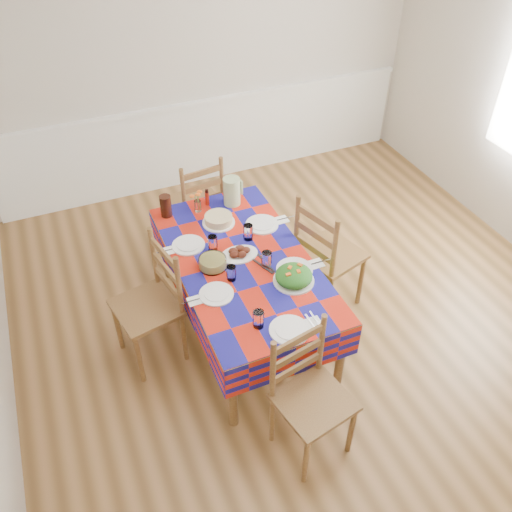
{
  "coord_description": "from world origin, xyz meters",
  "views": [
    {
      "loc": [
        -1.56,
        -2.5,
        3.26
      ],
      "look_at": [
        -0.43,
        0.16,
        0.79
      ],
      "focal_mm": 38.0,
      "sensor_mm": 36.0,
      "label": 1
    }
  ],
  "objects_px": {
    "chair_far": "(198,204)",
    "chair_near": "(310,397)",
    "chair_right": "(326,256)",
    "tea_pitcher": "(166,206)",
    "chair_left": "(152,305)",
    "dining_table": "(243,268)",
    "meat_platter": "(239,253)",
    "green_pitcher": "(232,191)"
  },
  "relations": [
    {
      "from": "chair_far",
      "to": "chair_near",
      "type": "bearing_deg",
      "value": 81.74
    },
    {
      "from": "chair_right",
      "to": "tea_pitcher",
      "type": "bearing_deg",
      "value": 36.92
    },
    {
      "from": "chair_far",
      "to": "chair_left",
      "type": "bearing_deg",
      "value": 49.46
    },
    {
      "from": "dining_table",
      "to": "chair_near",
      "type": "xyz_separation_m",
      "value": [
        -0.01,
        -1.11,
        -0.14
      ]
    },
    {
      "from": "chair_near",
      "to": "chair_right",
      "type": "relative_size",
      "value": 0.93
    },
    {
      "from": "meat_platter",
      "to": "chair_far",
      "type": "distance_m",
      "value": 1.07
    },
    {
      "from": "green_pitcher",
      "to": "chair_right",
      "type": "height_order",
      "value": "chair_right"
    },
    {
      "from": "tea_pitcher",
      "to": "chair_left",
      "type": "relative_size",
      "value": 0.18
    },
    {
      "from": "tea_pitcher",
      "to": "chair_right",
      "type": "relative_size",
      "value": 0.18
    },
    {
      "from": "tea_pitcher",
      "to": "chair_right",
      "type": "distance_m",
      "value": 1.33
    },
    {
      "from": "chair_far",
      "to": "chair_left",
      "type": "xyz_separation_m",
      "value": [
        -0.7,
        -1.1,
        0.02
      ]
    },
    {
      "from": "dining_table",
      "to": "tea_pitcher",
      "type": "height_order",
      "value": "tea_pitcher"
    },
    {
      "from": "green_pitcher",
      "to": "chair_far",
      "type": "relative_size",
      "value": 0.25
    },
    {
      "from": "chair_left",
      "to": "tea_pitcher",
      "type": "bearing_deg",
      "value": 143.7
    },
    {
      "from": "chair_left",
      "to": "chair_right",
      "type": "bearing_deg",
      "value": 77.5
    },
    {
      "from": "dining_table",
      "to": "tea_pitcher",
      "type": "bearing_deg",
      "value": 115.42
    },
    {
      "from": "chair_left",
      "to": "chair_near",
      "type": "bearing_deg",
      "value": 20.13
    },
    {
      "from": "meat_platter",
      "to": "tea_pitcher",
      "type": "xyz_separation_m",
      "value": [
        -0.35,
        0.69,
        0.07
      ]
    },
    {
      "from": "chair_near",
      "to": "tea_pitcher",
      "type": "bearing_deg",
      "value": 89.06
    },
    {
      "from": "tea_pitcher",
      "to": "chair_far",
      "type": "distance_m",
      "value": 0.59
    },
    {
      "from": "tea_pitcher",
      "to": "green_pitcher",
      "type": "bearing_deg",
      "value": -5.0
    },
    {
      "from": "meat_platter",
      "to": "green_pitcher",
      "type": "distance_m",
      "value": 0.68
    },
    {
      "from": "dining_table",
      "to": "tea_pitcher",
      "type": "relative_size",
      "value": 9.68
    },
    {
      "from": "green_pitcher",
      "to": "chair_near",
      "type": "bearing_deg",
      "value": -96.17
    },
    {
      "from": "green_pitcher",
      "to": "tea_pitcher",
      "type": "distance_m",
      "value": 0.55
    },
    {
      "from": "green_pitcher",
      "to": "tea_pitcher",
      "type": "height_order",
      "value": "green_pitcher"
    },
    {
      "from": "dining_table",
      "to": "meat_platter",
      "type": "relative_size",
      "value": 6.28
    },
    {
      "from": "dining_table",
      "to": "chair_right",
      "type": "relative_size",
      "value": 1.7
    },
    {
      "from": "green_pitcher",
      "to": "chair_left",
      "type": "distance_m",
      "value": 1.17
    },
    {
      "from": "dining_table",
      "to": "meat_platter",
      "type": "distance_m",
      "value": 0.11
    },
    {
      "from": "dining_table",
      "to": "meat_platter",
      "type": "height_order",
      "value": "meat_platter"
    },
    {
      "from": "dining_table",
      "to": "chair_left",
      "type": "bearing_deg",
      "value": 179.24
    },
    {
      "from": "meat_platter",
      "to": "chair_near",
      "type": "xyz_separation_m",
      "value": [
        -0.0,
        -1.17,
        -0.24
      ]
    },
    {
      "from": "dining_table",
      "to": "tea_pitcher",
      "type": "distance_m",
      "value": 0.85
    },
    {
      "from": "chair_near",
      "to": "chair_far",
      "type": "distance_m",
      "value": 2.21
    },
    {
      "from": "tea_pitcher",
      "to": "chair_near",
      "type": "relative_size",
      "value": 0.19
    },
    {
      "from": "tea_pitcher",
      "to": "meat_platter",
      "type": "bearing_deg",
      "value": -62.91
    },
    {
      "from": "meat_platter",
      "to": "tea_pitcher",
      "type": "relative_size",
      "value": 1.54
    },
    {
      "from": "tea_pitcher",
      "to": "chair_far",
      "type": "height_order",
      "value": "chair_far"
    },
    {
      "from": "green_pitcher",
      "to": "chair_near",
      "type": "xyz_separation_m",
      "value": [
        -0.2,
        -1.81,
        -0.33
      ]
    },
    {
      "from": "chair_left",
      "to": "meat_platter",
      "type": "bearing_deg",
      "value": 82.73
    },
    {
      "from": "chair_near",
      "to": "meat_platter",
      "type": "bearing_deg",
      "value": 78.23
    }
  ]
}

